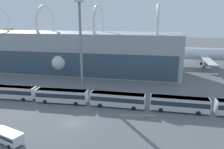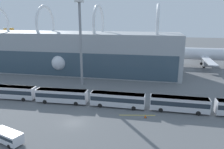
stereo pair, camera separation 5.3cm
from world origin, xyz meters
name	(u,v)px [view 1 (the left image)]	position (x,y,z in m)	size (l,w,h in m)	color
ground_plane	(73,123)	(0.00, 0.00, 0.00)	(440.00, 440.00, 0.00)	slate
terminal_building	(0,49)	(-48.57, 42.54, 7.95)	(145.49, 20.37, 25.41)	#9EA3A8
airliner_at_gate_far	(84,55)	(-14.65, 50.85, 5.04)	(41.75, 40.51, 13.29)	silver
airliner_parked_remote	(201,54)	(34.73, 61.91, 5.45)	(41.61, 41.52, 13.81)	silver
shuttle_bus_0	(11,92)	(-20.64, 9.70, 1.97)	(12.85, 3.12, 3.36)	silver
shuttle_bus_1	(62,95)	(-6.72, 9.69, 1.97)	(12.86, 3.19, 3.36)	silver
shuttle_bus_2	(118,99)	(7.21, 9.89, 1.97)	(12.78, 2.78, 3.36)	silver
shuttle_bus_3	(179,103)	(21.14, 9.97, 1.97)	(12.79, 2.81, 3.36)	silver
service_van_foreground	(8,136)	(-8.13, -8.95, 1.23)	(6.17, 3.85, 2.07)	silver
floodlight_mast	(81,39)	(-7.03, 25.65, 14.32)	(2.18, 2.18, 25.40)	gray
lane_stripe_1	(137,115)	(12.22, 6.18, 0.00)	(7.80, 0.25, 0.01)	yellow
traffic_cone_0	(145,116)	(14.00, 5.31, 0.28)	(0.58, 0.58, 0.58)	black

